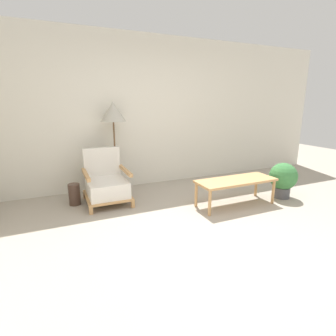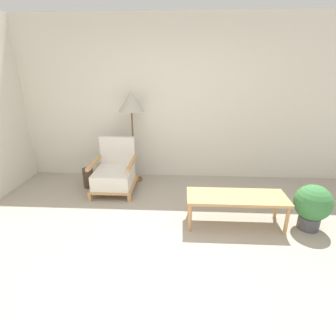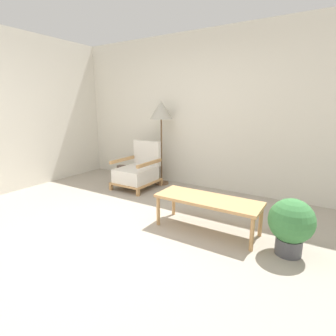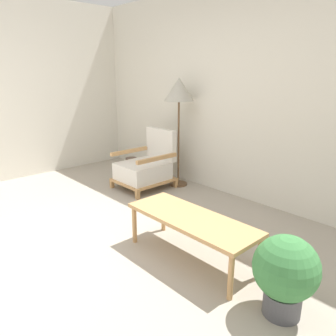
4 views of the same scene
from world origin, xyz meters
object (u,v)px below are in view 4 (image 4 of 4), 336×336
armchair (146,167)px  vase (131,168)px  coffee_table (191,221)px  potted_plant (285,272)px  floor_lamp (179,93)px

armchair → vase: bearing=169.3°
coffee_table → vase: (-2.25, 1.00, -0.20)m
armchair → potted_plant: bearing=-19.7°
floor_lamp → coffee_table: 2.24m
armchair → floor_lamp: 1.14m
coffee_table → potted_plant: (0.91, -0.05, -0.03)m
floor_lamp → vase: (-0.73, -0.32, -1.17)m
armchair → coffee_table: size_ratio=0.67×
armchair → coffee_table: (1.77, -0.91, 0.06)m
coffee_table → vase: size_ratio=3.74×
coffee_table → potted_plant: size_ratio=2.11×
potted_plant → vase: bearing=161.6°
armchair → potted_plant: size_ratio=1.41×
vase → floor_lamp: bearing=24.0°
coffee_table → floor_lamp: bearing=139.0°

